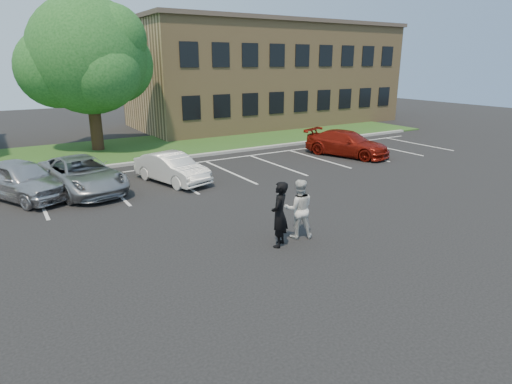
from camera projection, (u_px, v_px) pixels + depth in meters
ground_plane at (273, 239)px, 12.98m from camera, size 90.00×90.00×0.00m
curb at (147, 162)px, 22.72m from camera, size 40.00×0.30×0.15m
grass_strip at (126, 150)px, 25.98m from camera, size 44.00×8.00×0.08m
stall_lines at (195, 171)px, 20.96m from camera, size 34.00×5.36×0.01m
office_building at (266, 74)px, 36.69m from camera, size 22.40×10.40×8.30m
tree at (90, 58)px, 24.46m from camera, size 7.80×7.20×8.80m
man_black_suit at (279, 214)px, 12.27m from camera, size 0.84×0.82×1.95m
man_white_shirt at (299, 209)px, 12.91m from camera, size 1.10×1.01×1.83m
car_silver_west at (21, 180)px, 16.64m from camera, size 3.76×4.87×1.55m
car_silver_minivan at (82, 175)px, 17.61m from camera, size 3.25×5.45×1.42m
car_white_sedan at (172, 168)px, 18.94m from camera, size 2.43×4.18×1.30m
car_red_compact at (347, 143)px, 24.32m from camera, size 3.52×5.24×1.41m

